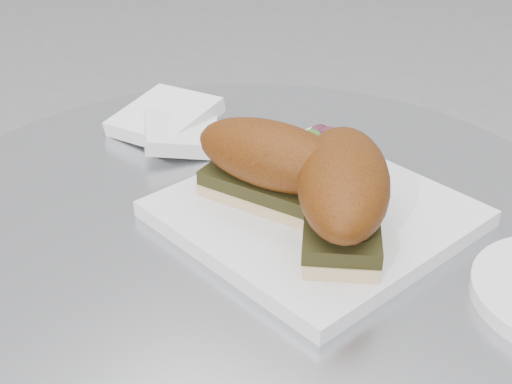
# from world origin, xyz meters

# --- Properties ---
(plate) EXTENTS (0.30, 0.30, 0.02)m
(plate) POSITION_xyz_m (0.05, 0.04, 0.74)
(plate) COLOR white
(plate) RESTS_ON table
(sandwich_left) EXTENTS (0.16, 0.08, 0.08)m
(sandwich_left) POSITION_xyz_m (0.01, 0.02, 0.79)
(sandwich_left) COLOR #C9B97E
(sandwich_left) RESTS_ON plate
(sandwich_right) EXTENTS (0.16, 0.19, 0.08)m
(sandwich_right) POSITION_xyz_m (0.09, 0.02, 0.79)
(sandwich_right) COLOR #C9B97E
(sandwich_right) RESTS_ON plate
(salad) EXTENTS (0.10, 0.10, 0.05)m
(salad) POSITION_xyz_m (0.01, 0.11, 0.77)
(salad) COLOR #507C28
(salad) RESTS_ON plate
(napkin) EXTENTS (0.17, 0.17, 0.02)m
(napkin) POSITION_xyz_m (-0.17, 0.10, 0.74)
(napkin) COLOR white
(napkin) RESTS_ON table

